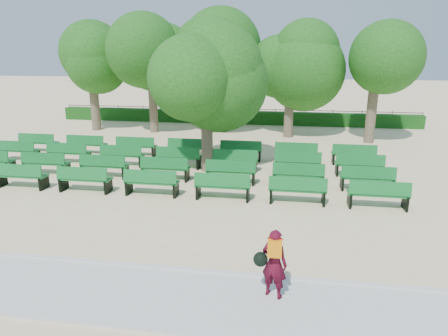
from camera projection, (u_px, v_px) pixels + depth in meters
name	position (u px, v px, depth m)	size (l,w,h in m)	color
ground	(188.00, 186.00, 15.85)	(120.00, 120.00, 0.00)	beige
paving	(108.00, 293.00, 8.84)	(30.00, 2.20, 0.06)	silver
curb	(128.00, 265.00, 9.92)	(30.00, 0.12, 0.10)	silver
hedge	(234.00, 117.00, 28.98)	(26.00, 0.70, 0.90)	#154B14
fence	(235.00, 122.00, 29.48)	(26.00, 0.10, 1.02)	black
tree_line	(226.00, 134.00, 25.32)	(21.80, 6.80, 7.04)	#215F19
bench_array	(173.00, 171.00, 17.38)	(2.03, 0.75, 1.26)	#136C2A
tree_among	(206.00, 81.00, 16.71)	(4.32, 4.32, 5.89)	brown
person	(273.00, 263.00, 8.45)	(0.78, 0.56, 1.56)	#4A0A1B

